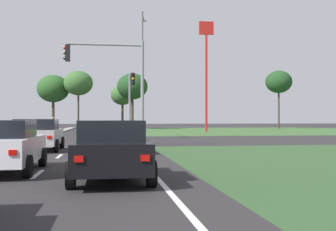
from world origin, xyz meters
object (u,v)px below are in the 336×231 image
object	(u,v)px
car_black_fourth	(111,150)
car_red_seventh	(111,137)
treeline_fifth	(122,95)
street_lamp_second	(142,68)
fastfood_pole_sign	(206,53)
treeline_third	(53,89)
car_blue_second	(43,125)
treeline_fourth	(78,83)
car_silver_third	(41,135)
traffic_signal_far_right	(131,93)
traffic_signal_near_right	(115,74)
treeline_seventh	(279,82)
car_teal_sixth	(23,127)
treeline_sixth	(132,87)
pedestrian_at_median	(53,123)
car_white_fifth	(4,146)

from	to	relation	value
car_black_fourth	car_red_seventh	distance (m)	8.10
treeline_fifth	street_lamp_second	bearing A→B (deg)	-89.74
fastfood_pole_sign	treeline_third	distance (m)	27.00
car_blue_second	car_black_fourth	distance (m)	44.73
car_red_seventh	treeline_fourth	bearing A→B (deg)	95.24
car_silver_third	street_lamp_second	bearing A→B (deg)	62.00
car_black_fourth	traffic_signal_far_right	xyz separation A→B (m)	(2.00, 25.01, 3.01)
traffic_signal_near_right	treeline_fifth	distance (m)	43.99
treeline_third	traffic_signal_far_right	bearing A→B (deg)	-72.46
treeline_fourth	treeline_fifth	size ratio (longest dim) A/B	1.27
car_red_seventh	treeline_fifth	xyz separation A→B (m)	(2.50, 49.37, 4.56)
street_lamp_second	treeline_fifth	world-z (taller)	street_lamp_second
treeline_third	treeline_seventh	bearing A→B (deg)	-4.34
car_silver_third	treeline_third	world-z (taller)	treeline_third
treeline_fourth	treeline_fifth	world-z (taller)	treeline_fourth
car_red_seventh	treeline_fifth	world-z (taller)	treeline_fifth
street_lamp_second	fastfood_pole_sign	distance (m)	20.15
car_red_seventh	street_lamp_second	distance (m)	15.43
car_teal_sixth	traffic_signal_far_right	xyz separation A→B (m)	(9.91, -5.87, 3.01)
traffic_signal_near_right	treeline_third	bearing A→B (deg)	101.15
car_black_fourth	traffic_signal_near_right	distance (m)	13.97
car_red_seventh	treeline_sixth	bearing A→B (deg)	85.20
street_lamp_second	pedestrian_at_median	bearing A→B (deg)	127.45
car_white_fifth	traffic_signal_far_right	bearing A→B (deg)	77.24
traffic_signal_near_right	car_black_fourth	bearing A→B (deg)	-91.76
car_white_fifth	car_red_seventh	distance (m)	6.82
car_blue_second	traffic_signal_far_right	bearing A→B (deg)	117.40
car_teal_sixth	treeline_third	bearing A→B (deg)	-89.37
car_red_seventh	treeline_sixth	size ratio (longest dim) A/B	0.49
car_white_fifth	treeline_seventh	bearing A→B (deg)	59.50
car_black_fourth	pedestrian_at_median	world-z (taller)	pedestrian_at_median
traffic_signal_near_right	treeline_seventh	world-z (taller)	treeline_seventh
car_silver_third	traffic_signal_near_right	size ratio (longest dim) A/B	0.72
fastfood_pole_sign	treeline_fourth	distance (m)	22.48
fastfood_pole_sign	treeline_seventh	world-z (taller)	fastfood_pole_sign
car_red_seventh	treeline_fifth	distance (m)	49.64
street_lamp_second	treeline_third	size ratio (longest dim) A/B	1.20
car_teal_sixth	treeline_fourth	world-z (taller)	treeline_fourth
street_lamp_second	treeline_sixth	bearing A→B (deg)	87.82
car_teal_sixth	pedestrian_at_median	distance (m)	3.40
car_silver_third	car_red_seventh	xyz separation A→B (m)	(3.46, -2.91, -0.02)
car_white_fifth	car_red_seventh	size ratio (longest dim) A/B	1.08
street_lamp_second	treeline_seventh	size ratio (longest dim) A/B	1.07
car_teal_sixth	treeline_sixth	size ratio (longest dim) A/B	0.53
traffic_signal_far_right	car_white_fifth	bearing A→B (deg)	-102.76
car_white_fifth	car_teal_sixth	xyz separation A→B (m)	(-4.72, 28.76, -0.01)
pedestrian_at_median	treeline_fourth	size ratio (longest dim) A/B	0.18
car_black_fourth	fastfood_pole_sign	size ratio (longest dim) A/B	0.31
car_black_fourth	fastfood_pole_sign	world-z (taller)	fastfood_pole_sign
car_white_fifth	treeline_fourth	world-z (taller)	treeline_fourth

